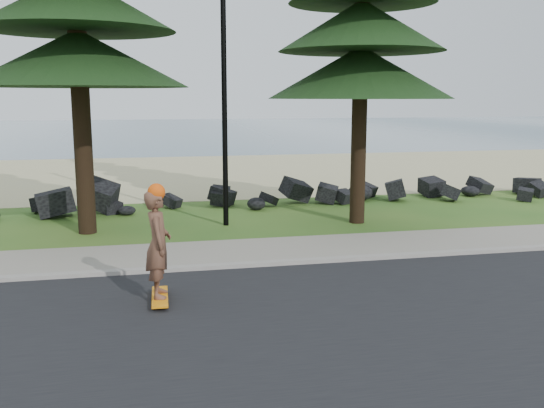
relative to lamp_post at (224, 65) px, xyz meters
name	(u,v)px	position (x,y,z in m)	size (l,w,h in m)	color
ground	(246,256)	(0.00, -3.20, -4.13)	(160.00, 160.00, 0.00)	#28581B
road	(300,335)	(0.00, -7.70, -4.12)	(160.00, 7.00, 0.02)	black
kerb	(254,265)	(0.00, -4.10, -4.08)	(160.00, 0.20, 0.10)	gray
sidewalk	(245,251)	(0.00, -3.00, -4.09)	(160.00, 2.00, 0.08)	gray
beach_sand	(191,173)	(0.00, 11.30, -4.13)	(160.00, 15.00, 0.01)	#C1B681
ocean	(163,130)	(0.00, 47.80, -4.13)	(160.00, 58.00, 0.01)	#38596C
seawall_boulders	(215,209)	(0.00, 2.40, -4.13)	(60.00, 2.40, 1.10)	black
lamp_post	(224,65)	(0.00, 0.00, 0.00)	(0.25, 0.14, 8.14)	black
skateboarder	(158,244)	(-1.90, -5.86, -3.14)	(0.44, 1.06, 1.97)	orange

